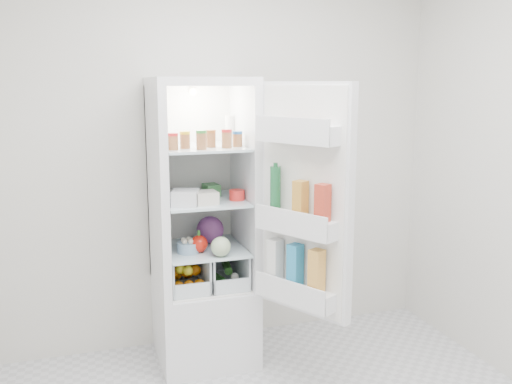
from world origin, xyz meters
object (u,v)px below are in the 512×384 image
object	(u,v)px
red_cabbage	(210,230)
fridge_door	(303,207)
mushroom_bowl	(188,247)
refrigerator	(202,257)

from	to	relation	value
red_cabbage	fridge_door	bearing A→B (deg)	-59.31
red_cabbage	mushroom_bowl	distance (m)	0.25
fridge_door	refrigerator	bearing A→B (deg)	8.05
red_cabbage	mushroom_bowl	xyz separation A→B (m)	(-0.18, -0.17, -0.06)
red_cabbage	fridge_door	distance (m)	0.78
refrigerator	fridge_door	xyz separation A→B (m)	(0.44, -0.60, 0.43)
refrigerator	mushroom_bowl	size ratio (longest dim) A/B	13.13
mushroom_bowl	fridge_door	bearing A→B (deg)	-40.02
red_cabbage	fridge_door	xyz separation A→B (m)	(0.38, -0.64, 0.26)
refrigerator	red_cabbage	world-z (taller)	refrigerator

